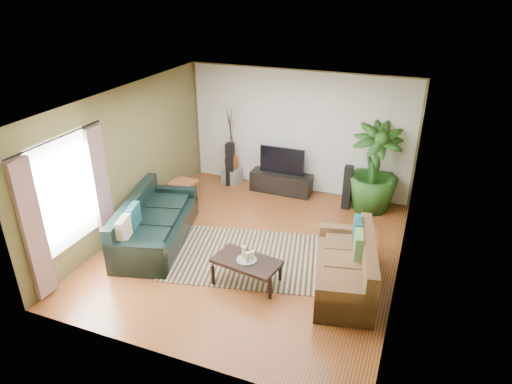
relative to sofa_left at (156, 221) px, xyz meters
The scene contains 28 objects.
floor 1.82m from the sofa_left, 12.18° to the left, with size 5.50×5.50×0.00m, color #9A5027.
ceiling 2.88m from the sofa_left, 12.18° to the left, with size 5.50×5.50×0.00m, color white.
wall_back 3.69m from the sofa_left, 61.07° to the left, with size 5.00×5.00×0.00m, color brown.
wall_front 3.08m from the sofa_left, 54.02° to the right, with size 5.00×5.00×0.00m, color brown.
wall_left 1.26m from the sofa_left, 154.30° to the left, with size 5.50×5.50×0.00m, color brown.
wall_right 4.34m from the sofa_left, ahead, with size 5.50×5.50×0.00m, color brown.
backwall_panel 3.68m from the sofa_left, 60.99° to the left, with size 4.90×4.90×0.00m, color white.
window_pane 1.74m from the sofa_left, 121.56° to the right, with size 1.80×1.80×0.00m, color white.
curtain_near 2.22m from the sofa_left, 109.59° to the right, with size 0.08×0.35×2.20m, color gray.
curtain_far 1.12m from the sofa_left, 145.85° to the right, with size 0.08×0.35×2.20m, color gray.
curtain_rod 2.35m from the sofa_left, 119.83° to the right, with size 0.03×0.03×1.90m, color black.
sofa_left is the anchor object (origin of this frame).
sofa_right 3.47m from the sofa_left, ahead, with size 1.89×0.85×0.85m, color brown.
area_rug 1.72m from the sofa_left, ahead, with size 2.60×1.84×0.01m, color tan.
coffee_table 2.10m from the sofa_left, 15.66° to the right, with size 1.04×0.57×0.42m, color black.
candle_tray 2.09m from the sofa_left, 15.66° to the right, with size 0.32×0.32×0.01m, color gray.
candle_tall 2.03m from the sofa_left, 15.30° to the right, with size 0.07×0.07×0.21m, color beige.
candle_mid 2.14m from the sofa_left, 16.40° to the right, with size 0.07×0.07×0.16m, color beige.
candle_short 2.14m from the sofa_left, 13.61° to the right, with size 0.07×0.07×0.13m, color white.
tv_stand 3.18m from the sofa_left, 62.68° to the left, with size 1.38×0.41×0.46m, color black.
television 3.21m from the sofa_left, 62.85° to the left, with size 1.01×0.06×0.60m, color black.
speaker_left 2.78m from the sofa_left, 85.15° to the left, with size 0.18×0.20×1.02m, color black.
speaker_right 3.94m from the sofa_left, 41.03° to the left, with size 0.17×0.19×0.94m, color black.
potted_plant 4.42m from the sofa_left, 38.32° to the left, with size 1.03×1.03×1.84m, color #22501A.
plant_pot 4.41m from the sofa_left, 38.32° to the left, with size 0.34×0.34×0.26m, color black.
pedestal 2.89m from the sofa_left, 85.61° to the left, with size 0.37×0.37×0.37m, color gray.
vase 2.88m from the sofa_left, 85.61° to the left, with size 0.34×0.34×0.47m, color brown.
side_table 1.50m from the sofa_left, 100.77° to the left, with size 0.50×0.50×0.53m, color brown.
Camera 1 is at (2.59, -6.44, 4.48)m, focal length 32.00 mm.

